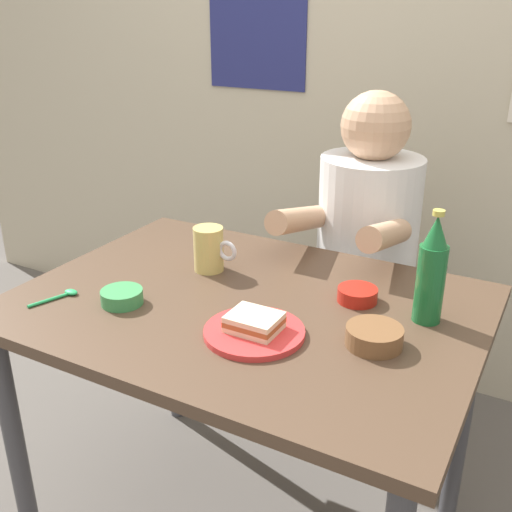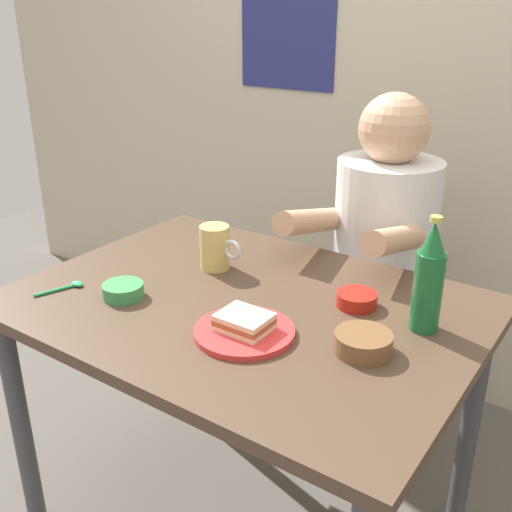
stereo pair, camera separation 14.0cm
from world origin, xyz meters
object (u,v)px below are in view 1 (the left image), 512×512
dining_table (246,335)px  plate_orange (254,332)px  person_seated (367,222)px  beer_bottle (431,272)px  beer_mug (209,249)px  stool (360,335)px  sandwich (254,322)px  sambal_bowl_red (357,294)px

dining_table → plate_orange: bearing=-53.9°
person_seated → beer_bottle: 0.60m
beer_mug → person_seated: bearing=62.3°
dining_table → beer_mug: size_ratio=8.73×
dining_table → plate_orange: (0.09, -0.13, 0.10)m
stool → dining_table: bearing=-98.0°
dining_table → stool: 0.70m
sandwich → dining_table: bearing=126.1°
beer_mug → sambal_bowl_red: (0.41, 0.02, -0.04)m
person_seated → sandwich: 0.75m
plate_orange → stool: bearing=90.5°
plate_orange → beer_bottle: beer_bottle is taller
dining_table → stool: (0.09, 0.63, -0.30)m
sandwich → beer_mug: size_ratio=0.87×
beer_bottle → sandwich: bearing=-141.3°
dining_table → beer_bottle: size_ratio=4.20×
beer_bottle → stool: bearing=121.4°
sandwich → sambal_bowl_red: (0.14, 0.26, -0.01)m
person_seated → beer_bottle: person_seated is taller
beer_bottle → plate_orange: bearing=-141.3°
stool → person_seated: (-0.00, -0.01, 0.42)m
person_seated → sambal_bowl_red: 0.51m
plate_orange → sambal_bowl_red: sambal_bowl_red is taller
stool → beer_mug: beer_mug is taller
plate_orange → beer_mug: (-0.27, 0.24, 0.05)m
dining_table → sambal_bowl_red: (0.23, 0.13, 0.11)m
dining_table → sandwich: (0.09, -0.13, 0.13)m
person_seated → sandwich: (0.01, -0.75, 0.01)m
dining_table → plate_orange: 0.19m
person_seated → sambal_bowl_red: bearing=-73.4°
dining_table → beer_bottle: bearing=16.1°
beer_bottle → sambal_bowl_red: bearing=175.3°
dining_table → beer_bottle: beer_bottle is taller
plate_orange → sambal_bowl_red: (0.14, 0.26, 0.01)m
plate_orange → person_seated: bearing=90.5°
sambal_bowl_red → dining_table: bearing=-150.9°
stool → beer_mug: size_ratio=3.57×
plate_orange → sambal_bowl_red: bearing=61.9°
dining_table → sambal_bowl_red: sambal_bowl_red is taller
person_seated → sandwich: bearing=-89.5°
sandwich → beer_mug: 0.37m
stool → plate_orange: bearing=-89.5°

